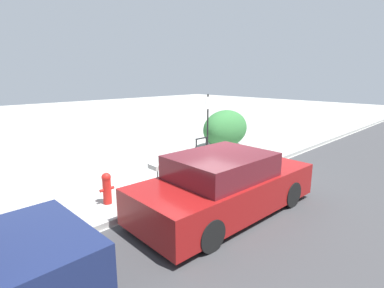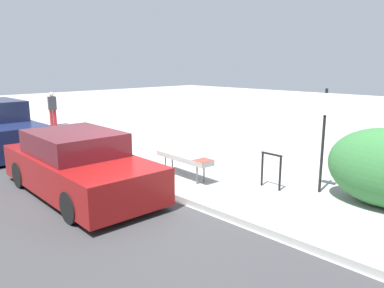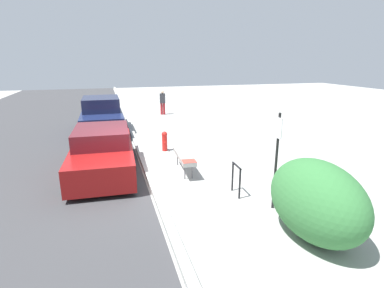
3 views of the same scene
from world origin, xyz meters
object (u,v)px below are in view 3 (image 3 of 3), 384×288
(sign_post, at_px, (276,153))
(parked_car_near, at_px, (103,152))
(fire_hydrant, at_px, (165,141))
(pedestrian, at_px, (163,102))
(bike_rack, at_px, (236,177))
(parked_car_far, at_px, (102,117))
(bench, at_px, (184,156))

(sign_post, bearing_deg, parked_car_near, -133.66)
(fire_hydrant, xyz_separation_m, pedestrian, (-7.78, 1.38, 0.42))
(bike_rack, height_order, parked_car_near, parked_car_near)
(sign_post, distance_m, fire_hydrant, 5.59)
(pedestrian, bearing_deg, bike_rack, 99.55)
(sign_post, xyz_separation_m, pedestrian, (-13.06, -0.20, -0.56))
(sign_post, bearing_deg, pedestrian, -179.13)
(pedestrian, height_order, parked_car_far, parked_car_far)
(sign_post, bearing_deg, parked_car_far, -157.16)
(bike_rack, height_order, sign_post, sign_post)
(pedestrian, bearing_deg, bench, 94.32)
(sign_post, relative_size, pedestrian, 1.49)
(bike_rack, xyz_separation_m, parked_car_near, (-2.75, -3.32, 0.13))
(bench, height_order, pedestrian, pedestrian)
(fire_hydrant, distance_m, parked_car_near, 2.79)
(bench, bearing_deg, parked_car_far, -155.53)
(sign_post, bearing_deg, fire_hydrant, -163.33)
(parked_car_near, xyz_separation_m, parked_car_far, (-5.54, -0.03, 0.09))
(parked_car_far, bearing_deg, pedestrian, 135.91)
(sign_post, distance_m, parked_car_near, 5.38)
(pedestrian, distance_m, parked_car_far, 5.32)
(bike_rack, bearing_deg, fire_hydrant, -166.51)
(bench, bearing_deg, bike_rack, 27.08)
(bike_rack, xyz_separation_m, pedestrian, (-12.13, 0.34, 0.33))
(bench, xyz_separation_m, bike_rack, (1.97, 0.88, -0.01))
(fire_hydrant, bearing_deg, bike_rack, 13.49)
(parked_car_far, bearing_deg, bench, 21.05)
(parked_car_near, bearing_deg, fire_hydrant, 127.30)
(sign_post, height_order, parked_car_far, sign_post)
(parked_car_far, bearing_deg, fire_hydrant, 30.00)
(sign_post, height_order, parked_car_near, sign_post)
(sign_post, xyz_separation_m, fire_hydrant, (-5.27, -1.58, -0.98))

